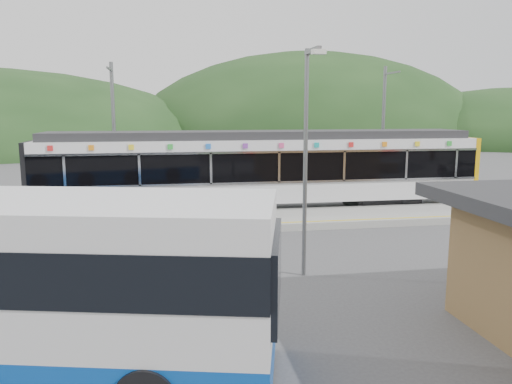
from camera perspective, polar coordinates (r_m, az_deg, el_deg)
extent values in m
plane|color=#4C4C4F|center=(17.98, 4.51, -5.83)|extent=(120.00, 120.00, 0.00)
ellipsoid|color=#1E3D19|center=(73.83, 6.18, 5.56)|extent=(52.00, 39.00, 26.00)
cube|color=#9E9E99|center=(21.07, 2.29, -3.15)|extent=(26.00, 3.20, 0.30)
cube|color=yellow|center=(19.79, 3.09, -3.51)|extent=(26.00, 0.10, 0.01)
cube|color=black|center=(23.29, -14.03, -1.85)|extent=(3.20, 2.20, 0.56)
cube|color=black|center=(25.38, 14.09, -0.95)|extent=(3.20, 2.20, 0.56)
cube|color=silver|center=(23.48, 0.65, 0.35)|extent=(20.00, 2.90, 0.92)
cube|color=black|center=(23.33, 0.66, 3.23)|extent=(20.00, 2.96, 1.45)
cube|color=silver|center=(21.95, 1.37, 1.07)|extent=(20.00, 0.05, 0.10)
cube|color=silver|center=(21.80, 1.38, 4.59)|extent=(20.00, 0.05, 0.10)
cube|color=silver|center=(23.25, 0.66, 5.56)|extent=(20.00, 2.90, 0.45)
cube|color=#2D2D30|center=(23.23, 0.66, 6.55)|extent=(19.40, 2.50, 0.36)
cube|color=#DBA60B|center=(27.10, 22.22, 2.69)|extent=(0.24, 2.92, 3.00)
cube|color=black|center=(23.71, -24.11, 1.73)|extent=(0.20, 2.92, 3.00)
cube|color=silver|center=(21.87, -21.05, 2.21)|extent=(0.10, 0.05, 1.35)
cube|color=silver|center=(21.49, -13.18, 2.47)|extent=(0.10, 0.05, 1.35)
cube|color=silver|center=(21.52, -5.17, 2.68)|extent=(0.10, 0.05, 1.35)
cube|color=silver|center=(21.97, 2.66, 2.85)|extent=(0.10, 0.05, 1.35)
cube|color=silver|center=(22.80, 10.05, 2.95)|extent=(0.10, 0.05, 1.35)
cube|color=silver|center=(23.99, 16.81, 3.00)|extent=(0.10, 0.05, 1.35)
cube|color=silver|center=(25.21, 21.91, 3.01)|extent=(0.10, 0.05, 1.35)
cube|color=red|center=(21.90, -22.48, 4.65)|extent=(0.22, 0.04, 0.22)
cube|color=orange|center=(21.60, -18.32, 4.83)|extent=(0.22, 0.04, 0.22)
cube|color=yellow|center=(21.43, -14.07, 4.98)|extent=(0.22, 0.04, 0.22)
cube|color=green|center=(21.37, -9.78, 5.11)|extent=(0.22, 0.04, 0.22)
cube|color=blue|center=(21.44, -5.48, 5.22)|extent=(0.22, 0.04, 0.22)
cube|color=purple|center=(21.62, -1.23, 5.29)|extent=(0.22, 0.04, 0.22)
cube|color=#E54C8C|center=(21.91, 2.93, 5.33)|extent=(0.22, 0.04, 0.22)
cube|color=#19A5A5|center=(22.32, 6.95, 5.35)|extent=(0.22, 0.04, 0.22)
cube|color=red|center=(22.84, 10.82, 5.34)|extent=(0.22, 0.04, 0.22)
cube|color=orange|center=(23.45, 14.49, 5.31)|extent=(0.22, 0.04, 0.22)
cube|color=yellow|center=(24.15, 17.97, 5.26)|extent=(0.22, 0.04, 0.22)
cube|color=green|center=(24.93, 21.24, 5.20)|extent=(0.22, 0.04, 0.22)
cylinder|color=slate|center=(25.57, -15.90, 6.27)|extent=(0.18, 0.18, 7.00)
cube|color=slate|center=(24.83, -16.41, 13.34)|extent=(0.08, 1.80, 0.08)
cylinder|color=slate|center=(27.86, 14.29, 6.55)|extent=(0.18, 0.18, 7.00)
cube|color=slate|center=(27.17, 15.26, 13.00)|extent=(0.08, 1.80, 0.08)
cylinder|color=black|center=(10.15, -25.55, -16.06)|extent=(1.61, 2.95, 0.97)
cylinder|color=black|center=(9.20, -10.06, -17.97)|extent=(1.61, 2.95, 0.97)
cylinder|color=slate|center=(13.93, 5.65, 2.98)|extent=(0.12, 0.12, 6.32)
cube|color=slate|center=(13.48, 6.42, 15.78)|extent=(0.16, 1.06, 0.12)
cube|color=silver|center=(13.02, 7.02, 15.63)|extent=(0.36, 0.19, 0.12)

